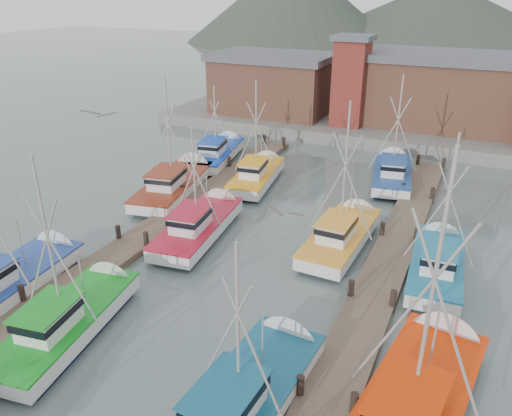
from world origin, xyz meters
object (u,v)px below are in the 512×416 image
at_px(boat_4, 74,317).
at_px(lookout_tower, 351,80).
at_px(boat_8, 202,224).
at_px(boat_12, 258,174).

bearing_deg(boat_4, lookout_tower, 77.23).
distance_m(lookout_tower, boat_4, 35.68).
xyz_separation_m(lookout_tower, boat_8, (-2.21, -24.79, -4.87)).
xyz_separation_m(lookout_tower, boat_12, (-2.69, -15.44, -4.87)).
bearing_deg(boat_12, boat_8, -95.53).
distance_m(boat_8, boat_12, 9.36).
distance_m(lookout_tower, boat_12, 16.42).
distance_m(boat_4, boat_12, 19.82).
xyz_separation_m(boat_4, boat_8, (0.34, 10.47, -0.01)).
height_order(lookout_tower, boat_8, lookout_tower).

